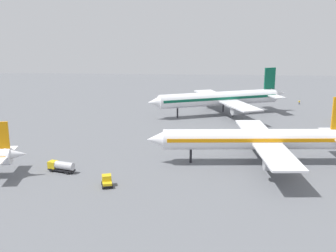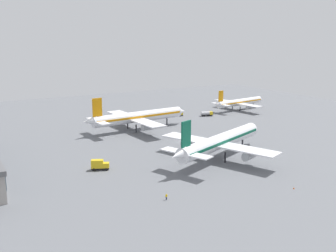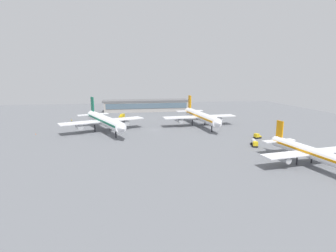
% 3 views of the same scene
% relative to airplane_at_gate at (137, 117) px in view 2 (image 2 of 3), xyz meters
% --- Properties ---
extents(ground, '(288.00, 288.00, 0.00)m').
position_rel_airplane_at_gate_xyz_m(ground, '(27.53, 6.66, -5.89)').
color(ground, slate).
extents(airplane_at_gate, '(42.84, 53.28, 16.20)m').
position_rel_airplane_at_gate_xyz_m(airplane_at_gate, '(0.00, 0.00, 0.00)').
color(airplane_at_gate, white).
rests_on(airplane_at_gate, ground).
extents(airplane_taxiing, '(33.06, 40.92, 12.46)m').
position_rel_airplane_at_gate_xyz_m(airplane_taxiing, '(-15.31, 72.18, -1.36)').
color(airplane_taxiing, white).
rests_on(airplane_taxiing, ground).
extents(airplane_distant, '(43.23, 52.39, 16.66)m').
position_rel_airplane_at_gate_xyz_m(airplane_distant, '(53.34, 6.23, 0.17)').
color(airplane_distant, white).
rests_on(airplane_distant, ground).
extents(catering_truck, '(4.12, 5.87, 3.30)m').
position_rel_airplane_at_gate_xyz_m(catering_truck, '(44.25, -34.45, -4.19)').
color(catering_truck, black).
rests_on(catering_truck, ground).
extents(baggage_tug, '(3.61, 2.97, 2.30)m').
position_rel_airplane_at_gate_xyz_m(baggage_tug, '(-17.40, 33.41, -4.73)').
color(baggage_tug, black).
rests_on(baggage_tug, ground).
extents(fuel_truck, '(3.66, 6.58, 2.50)m').
position_rel_airplane_at_gate_xyz_m(fuel_truck, '(-9.78, 45.58, -4.50)').
color(fuel_truck, black).
rests_on(fuel_truck, ground).
extents(ground_crew_worker, '(0.41, 0.58, 1.67)m').
position_rel_airplane_at_gate_xyz_m(ground_crew_worker, '(75.34, -27.59, -5.04)').
color(ground_crew_worker, '#1E2338').
rests_on(ground_crew_worker, ground).
extents(safety_cone_near_gate, '(0.44, 0.44, 0.60)m').
position_rel_airplane_at_gate_xyz_m(safety_cone_near_gate, '(86.60, 6.88, -5.59)').
color(safety_cone_near_gate, '#EA590C').
rests_on(safety_cone_near_gate, ground).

